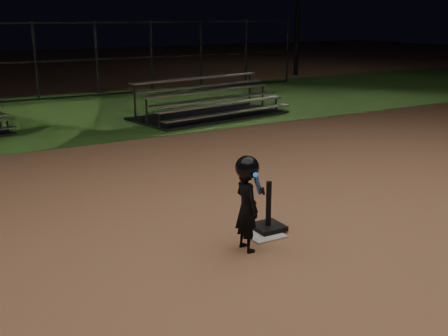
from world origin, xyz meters
TOP-DOWN VIEW (x-y plane):
  - ground at (0.00, 0.00)m, footprint 80.00×80.00m
  - grass_strip at (0.00, 10.00)m, footprint 60.00×8.00m
  - home_plate at (0.00, 0.00)m, footprint 0.45×0.45m
  - batting_tee at (0.14, 0.09)m, footprint 0.38×0.38m
  - child_batter at (-0.42, -0.26)m, footprint 0.44×0.58m
  - bleacher_right at (3.44, 7.64)m, footprint 4.44×2.67m
  - backstop_fence at (0.00, 13.00)m, footprint 20.08×0.08m

SIDE VIEW (x-z plane):
  - ground at x=0.00m, z-range 0.00..0.00m
  - grass_strip at x=0.00m, z-range 0.00..0.01m
  - home_plate at x=0.00m, z-range 0.00..0.02m
  - batting_tee at x=0.14m, z-range -0.19..0.46m
  - bleacher_right at x=3.44m, z-range -0.30..0.72m
  - child_batter at x=-0.42m, z-range 0.04..1.20m
  - backstop_fence at x=0.00m, z-range 0.00..2.50m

